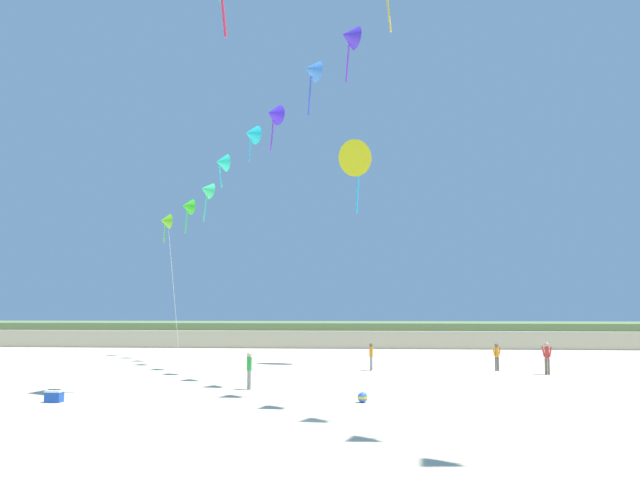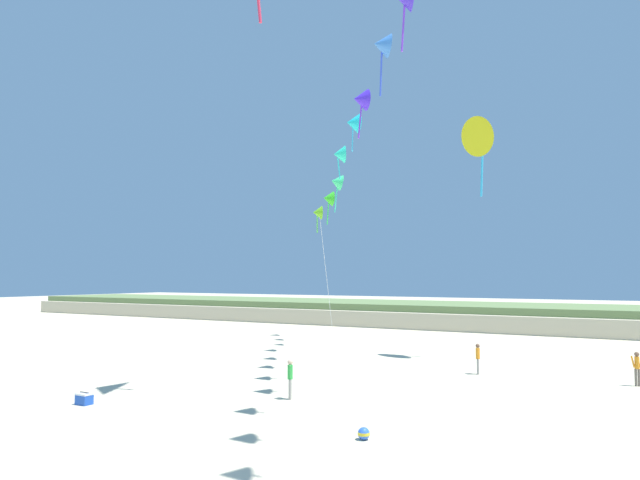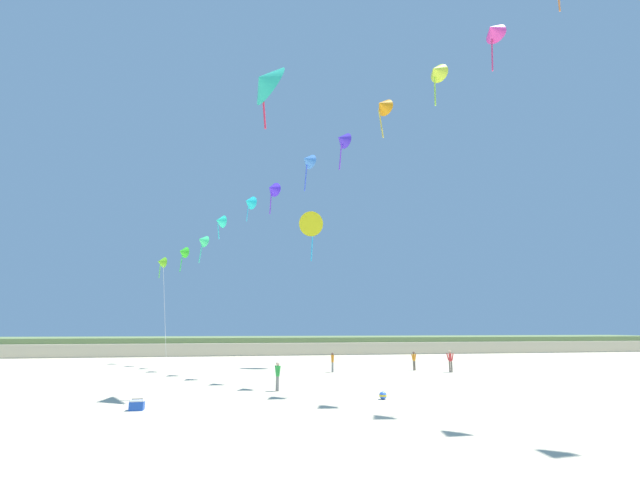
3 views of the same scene
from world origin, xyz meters
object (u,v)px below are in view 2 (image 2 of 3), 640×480
person_near_left (637,366)px  person_mid_center (290,376)px  person_near_right (478,357)px  large_kite_mid_trail (481,136)px  beach_cooler (84,399)px  beach_ball (364,434)px

person_near_left → person_mid_center: person_mid_center is taller
person_near_right → large_kite_mid_trail: bearing=99.5°
beach_cooler → beach_ball: 11.06m
person_near_left → person_near_right: 6.82m
person_mid_center → beach_ball: person_mid_center is taller
person_near_left → beach_ball: bearing=-117.5°
person_near_right → beach_cooler: person_near_right is taller
beach_cooler → beach_ball: size_ratio=1.59×
beach_cooler → person_near_left: bearing=38.4°
beach_cooler → beach_ball: (11.02, 0.94, -0.03)m
person_mid_center → beach_cooler: size_ratio=2.66×
person_mid_center → beach_cooler: person_mid_center is taller
large_kite_mid_trail → beach_cooler: 25.16m
person_near_right → person_mid_center: (-4.93, -9.34, 0.03)m
beach_cooler → beach_ball: beach_cooler is taller
person_near_right → large_kite_mid_trail: large_kite_mid_trail is taller
person_near_left → person_near_right: bearing=-177.2°
person_near_right → beach_ball: bearing=-90.5°
person_mid_center → beach_ball: bearing=-36.6°
person_near_left → person_mid_center: (-11.74, -9.68, 0.03)m
beach_ball → large_kite_mid_trail: bearing=92.4°
person_near_left → person_mid_center: 15.21m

